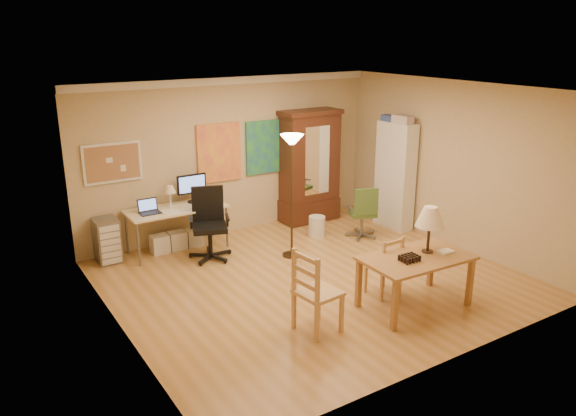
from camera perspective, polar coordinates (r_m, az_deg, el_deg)
floor at (r=8.18m, az=2.57°, el=-7.26°), size 5.50×5.50×0.00m
crown_molding at (r=9.57m, az=-5.88°, el=12.74°), size 5.50×0.08×0.12m
corkboard at (r=9.03m, az=-17.40°, el=4.41°), size 0.90×0.04×0.62m
art_panel_left at (r=9.64m, az=-7.02°, el=5.59°), size 0.80×0.04×1.00m
art_panel_right at (r=10.05m, az=-2.37°, el=6.20°), size 0.75×0.04×0.95m
dining_table at (r=7.35m, az=13.39°, el=-3.69°), size 1.42×0.88×1.31m
ladder_chair_back at (r=7.69m, az=9.81°, el=-5.98°), size 0.40×0.38×0.84m
ladder_chair_left at (r=6.67m, az=2.83°, el=-8.70°), size 0.51×0.53×1.03m
torchiere_lamp at (r=8.52m, az=0.40°, el=4.91°), size 0.35×0.35×1.95m
computer_desk at (r=9.28m, az=-11.11°, el=-1.58°), size 1.58×0.69×1.20m
office_chair_black at (r=8.90m, az=-7.93°, el=-3.22°), size 0.69×0.69×1.12m
office_chair_green at (r=9.77m, az=7.55°, el=-1.61°), size 0.57×0.57×0.92m
drawer_cart at (r=9.09m, az=-17.90°, el=-3.16°), size 0.35×0.42×0.69m
armoire at (r=10.41m, az=2.20°, el=3.51°), size 1.13×0.54×2.07m
bookshelf at (r=10.22m, az=10.81°, el=3.22°), size 0.29×0.76×1.91m
wastebin at (r=9.78m, az=2.95°, el=-1.87°), size 0.29×0.29×0.36m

